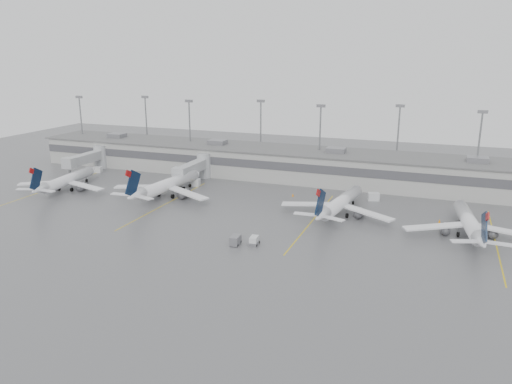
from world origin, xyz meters
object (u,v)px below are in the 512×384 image
(jet_far_left, at_px, (65,180))
(baggage_tug, at_px, (254,241))
(jet_far_right, at_px, (470,223))
(jet_mid_right, at_px, (340,203))
(jet_mid_left, at_px, (166,185))

(jet_far_left, height_order, baggage_tug, jet_far_left)
(jet_far_right, relative_size, baggage_tug, 10.71)
(jet_mid_right, distance_m, baggage_tug, 25.00)
(jet_far_left, bearing_deg, jet_far_right, -6.67)
(jet_mid_left, xyz_separation_m, jet_far_right, (68.09, -3.70, -0.19))
(jet_far_right, bearing_deg, jet_far_left, 172.24)
(jet_mid_left, bearing_deg, jet_far_right, 2.08)
(jet_far_right, bearing_deg, jet_mid_right, 163.17)
(jet_mid_right, bearing_deg, jet_far_right, -0.83)
(jet_mid_left, bearing_deg, baggage_tug, -29.90)
(jet_mid_left, height_order, baggage_tug, jet_mid_left)
(baggage_tug, bearing_deg, jet_mid_left, 139.98)
(jet_mid_right, relative_size, baggage_tug, 10.76)
(jet_mid_right, relative_size, jet_far_right, 1.00)
(jet_mid_left, relative_size, baggage_tug, 11.48)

